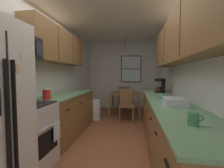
{
  "coord_description": "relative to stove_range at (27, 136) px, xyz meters",
  "views": [
    {
      "loc": [
        0.47,
        -2.36,
        1.32
      ],
      "look_at": [
        -0.09,
        1.31,
        1.09
      ],
      "focal_mm": 24.67,
      "sensor_mm": 36.0,
      "label": 1
    }
  ],
  "objects": [
    {
      "name": "counter_left",
      "position": [
        -0.01,
        1.29,
        -0.02
      ],
      "size": [
        0.64,
        1.96,
        0.9
      ],
      "color": "brown",
      "rests_on": "ground"
    },
    {
      "name": "wall_left",
      "position": [
        -0.36,
        1.49,
        0.8
      ],
      "size": [
        0.1,
        9.0,
        2.55
      ],
      "primitive_type": "cube",
      "color": "silver",
      "rests_on": "ground"
    },
    {
      "name": "wall_back",
      "position": [
        0.99,
        4.14,
        0.8
      ],
      "size": [
        4.4,
        0.1,
        2.55
      ],
      "primitive_type": "cube",
      "color": "silver",
      "rests_on": "ground"
    },
    {
      "name": "dining_table",
      "position": [
        1.14,
        3.05,
        0.14
      ],
      "size": [
        0.95,
        0.79,
        0.73
      ],
      "color": "brown",
      "rests_on": "ground"
    },
    {
      "name": "mug_spare",
      "position": [
        1.94,
        -0.53,
        0.48
      ],
      "size": [
        0.12,
        0.09,
        0.11
      ],
      "color": "#3F7F4C",
      "rests_on": "counter_right"
    },
    {
      "name": "pendant_light",
      "position": [
        1.14,
        3.05,
        1.49
      ],
      "size": [
        0.32,
        0.32,
        0.64
      ],
      "color": "black"
    },
    {
      "name": "stove_range",
      "position": [
        0.0,
        0.0,
        0.0
      ],
      "size": [
        0.66,
        0.62,
        1.1
      ],
      "color": "silver",
      "rests_on": "ground"
    },
    {
      "name": "back_window",
      "position": [
        1.3,
        4.07,
        1.06
      ],
      "size": [
        0.77,
        0.05,
        1.02
      ],
      "color": "brown"
    },
    {
      "name": "upper_cabinets_right",
      "position": [
        2.13,
        0.56,
        1.39
      ],
      "size": [
        0.33,
        3.04,
        0.72
      ],
      "color": "brown"
    },
    {
      "name": "ceiling_slab",
      "position": [
        0.99,
        1.49,
        2.12
      ],
      "size": [
        4.4,
        9.0,
        0.08
      ],
      "primitive_type": "cube",
      "color": "white"
    },
    {
      "name": "dish_rack",
      "position": [
        2.0,
        0.31,
        0.48
      ],
      "size": [
        0.28,
        0.34,
        0.1
      ],
      "primitive_type": "cube",
      "color": "silver",
      "rests_on": "counter_right"
    },
    {
      "name": "fruit_bowl",
      "position": [
        2.0,
        0.88,
        0.46
      ],
      "size": [
        0.28,
        0.28,
        0.09
      ],
      "color": "#597F9E",
      "rests_on": "counter_right"
    },
    {
      "name": "trash_bin",
      "position": [
        0.29,
        2.47,
        -0.18
      ],
      "size": [
        0.34,
        0.34,
        0.58
      ],
      "primitive_type": "cylinder",
      "color": "white",
      "rests_on": "ground"
    },
    {
      "name": "counter_right",
      "position": [
        1.99,
        0.61,
        -0.02
      ],
      "size": [
        0.64,
        3.36,
        0.9
      ],
      "color": "brown",
      "rests_on": "ground"
    },
    {
      "name": "dining_chair_near",
      "position": [
        1.21,
        2.44,
        0.03
      ],
      "size": [
        0.44,
        0.44,
        0.9
      ],
      "color": "brown",
      "rests_on": "ground"
    },
    {
      "name": "mug_by_coffeemaker",
      "position": [
        1.94,
        0.65,
        0.47
      ],
      "size": [
        0.11,
        0.07,
        0.09
      ],
      "color": "#3F7F4C",
      "rests_on": "counter_right"
    },
    {
      "name": "table_serving_bowl",
      "position": [
        1.11,
        3.12,
        0.29
      ],
      "size": [
        0.19,
        0.19,
        0.06
      ],
      "primitive_type": "cylinder",
      "color": "silver",
      "rests_on": "dining_table"
    },
    {
      "name": "dish_towel",
      "position": [
        0.35,
        0.16,
        0.03
      ],
      "size": [
        0.02,
        0.16,
        0.24
      ],
      "primitive_type": "cube",
      "color": "white"
    },
    {
      "name": "ground_plane",
      "position": [
        0.99,
        1.49,
        -0.47
      ],
      "size": [
        12.0,
        12.0,
        0.0
      ],
      "primitive_type": "plane",
      "color": "brown"
    },
    {
      "name": "dining_chair_far",
      "position": [
        1.07,
        3.65,
        0.03
      ],
      "size": [
        0.43,
        0.43,
        0.9
      ],
      "color": "brown",
      "rests_on": "ground"
    },
    {
      "name": "coffee_maker",
      "position": [
        2.05,
        1.79,
        0.6
      ],
      "size": [
        0.22,
        0.18,
        0.32
      ],
      "color": "black",
      "rests_on": "counter_right"
    },
    {
      "name": "microwave_over_range",
      "position": [
        -0.11,
        0.0,
        1.22
      ],
      "size": [
        0.39,
        0.62,
        0.31
      ],
      "color": "black"
    },
    {
      "name": "wall_right",
      "position": [
        2.34,
        1.49,
        0.8
      ],
      "size": [
        0.1,
        9.0,
        2.55
      ],
      "primitive_type": "cube",
      "color": "silver",
      "rests_on": "ground"
    },
    {
      "name": "storage_canister",
      "position": [
        -0.01,
        0.5,
        0.52
      ],
      "size": [
        0.13,
        0.13,
        0.18
      ],
      "color": "red",
      "rests_on": "counter_left"
    },
    {
      "name": "upper_cabinets_left",
      "position": [
        -0.15,
        1.24,
        1.44
      ],
      "size": [
        0.33,
        2.04,
        0.69
      ],
      "color": "brown"
    }
  ]
}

